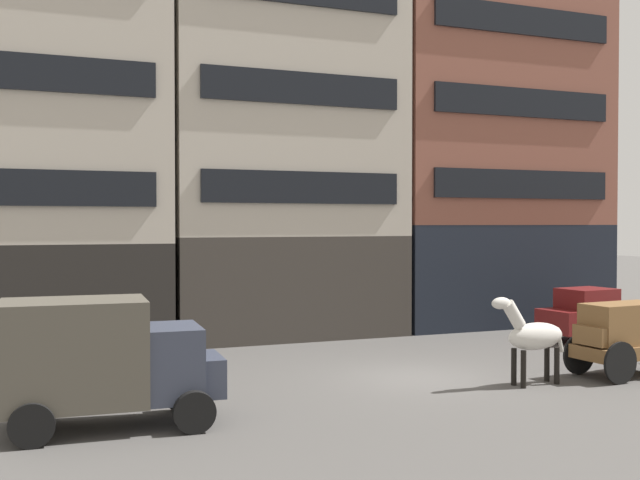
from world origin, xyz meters
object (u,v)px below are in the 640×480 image
Objects in this scene: pedestrian_officer at (65,336)px; cargo_wagon at (622,334)px; draft_horse at (533,336)px; delivery_truck_near at (104,358)px; sedan_dark at (589,314)px.

cargo_wagon is at bearing -24.13° from pedestrian_officer.
pedestrian_officer is at bearing 150.39° from draft_horse.
sedan_dark is at bearing 17.77° from delivery_truck_near.
draft_horse is (-2.95, -0.00, 0.12)m from cargo_wagon.
cargo_wagon is 0.78× the size of sedan_dark.
draft_horse is 8.45m from sedan_dark.
cargo_wagon is 15.31m from pedestrian_officer.
pedestrian_officer is at bearing 177.03° from sedan_dark.
cargo_wagon is 0.68× the size of delivery_truck_near.
cargo_wagon is 6.44m from sedan_dark.
cargo_wagon is 1.28× the size of draft_horse.
cargo_wagon is 2.95m from draft_horse.
draft_horse is 10.58m from delivery_truck_near.
draft_horse is at bearing -140.69° from sedan_dark.
delivery_truck_near is (-13.53, -0.14, 0.28)m from cargo_wagon.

